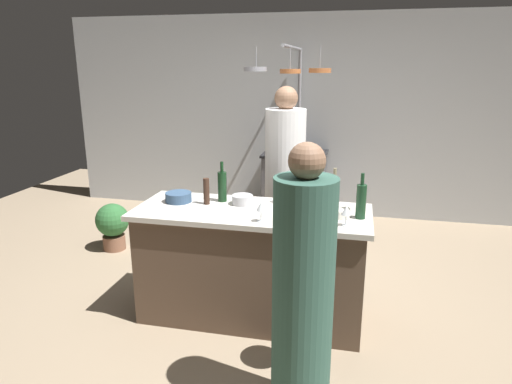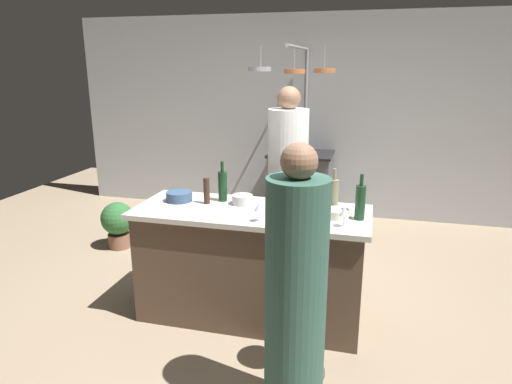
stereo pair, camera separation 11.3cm
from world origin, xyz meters
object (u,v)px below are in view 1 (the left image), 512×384
(wine_bottle_green, at_px, (361,201))
(mixing_bowl_steel, at_px, (242,200))
(wine_glass_near_right_guest, at_px, (261,207))
(pepper_mill, at_px, (206,191))
(wine_bottle_red, at_px, (222,186))
(guest_right, at_px, (303,297))
(stove_range, at_px, (295,186))
(wine_bottle_white, at_px, (334,194))
(mixing_bowl_ceramic, at_px, (338,213))
(wine_bottle_rose, at_px, (302,188))
(wine_glass_near_left_guest, at_px, (346,211))
(potted_plant, at_px, (113,224))
(mixing_bowl_blue, at_px, (179,197))
(chef, at_px, (285,188))
(wine_glass_by_chef, at_px, (279,190))
(wine_bottle_amber, at_px, (309,195))
(bar_stool_right, at_px, (310,322))

(wine_bottle_green, bearing_deg, mixing_bowl_steel, 170.84)
(wine_glass_near_right_guest, bearing_deg, pepper_mill, 148.21)
(wine_bottle_red, bearing_deg, guest_right, -55.24)
(stove_range, distance_m, wine_bottle_white, 2.47)
(wine_bottle_red, height_order, mixing_bowl_ceramic, wine_bottle_red)
(wine_bottle_rose, relative_size, mixing_bowl_steel, 1.94)
(wine_glass_near_right_guest, bearing_deg, wine_bottle_rose, 65.29)
(guest_right, xyz_separation_m, wine_glass_near_left_guest, (0.20, 0.77, 0.26))
(potted_plant, distance_m, wine_glass_near_left_guest, 2.87)
(mixing_bowl_blue, height_order, mixing_bowl_steel, mixing_bowl_blue)
(wine_glass_near_right_guest, relative_size, mixing_bowl_ceramic, 0.85)
(wine_bottle_white, xyz_separation_m, wine_bottle_green, (0.20, -0.15, 0.00))
(wine_bottle_white, relative_size, wine_glass_near_right_guest, 2.24)
(potted_plant, relative_size, mixing_bowl_ceramic, 3.02)
(wine_glass_near_right_guest, relative_size, wine_glass_near_left_guest, 1.00)
(guest_right, xyz_separation_m, mixing_bowl_steel, (-0.62, 1.10, 0.19))
(chef, bearing_deg, wine_glass_by_chef, -84.94)
(stove_range, bearing_deg, mixing_bowl_blue, -104.76)
(wine_bottle_amber, relative_size, wine_bottle_white, 0.98)
(wine_bottle_green, bearing_deg, wine_glass_by_chef, 158.39)
(stove_range, relative_size, mixing_bowl_blue, 4.24)
(pepper_mill, xyz_separation_m, wine_bottle_white, (0.99, 0.06, 0.02))
(wine_glass_by_chef, relative_size, wine_glass_near_right_guest, 1.00)
(wine_bottle_white, bearing_deg, pepper_mill, -176.27)
(potted_plant, height_order, wine_bottle_rose, wine_bottle_rose)
(stove_range, bearing_deg, chef, -86.01)
(wine_glass_near_right_guest, xyz_separation_m, wine_glass_near_left_guest, (0.59, 0.04, 0.00))
(chef, bearing_deg, mixing_bowl_steel, -104.62)
(pepper_mill, distance_m, wine_bottle_red, 0.15)
(potted_plant, xyz_separation_m, wine_bottle_rose, (2.15, -0.75, 0.73))
(wine_glass_by_chef, xyz_separation_m, wine_glass_near_right_guest, (-0.04, -0.48, 0.00))
(chef, distance_m, bar_stool_right, 1.67)
(bar_stool_right, bearing_deg, wine_bottle_white, 83.78)
(bar_stool_right, height_order, wine_bottle_green, wine_bottle_green)
(wine_bottle_white, bearing_deg, mixing_bowl_blue, -177.54)
(wine_bottle_red, bearing_deg, mixing_bowl_ceramic, -11.61)
(bar_stool_right, distance_m, mixing_bowl_steel, 1.13)
(chef, bearing_deg, wine_bottle_rose, -70.17)
(mixing_bowl_blue, bearing_deg, wine_bottle_green, -3.96)
(chef, height_order, mixing_bowl_blue, chef)
(wine_glass_near_left_guest, height_order, mixing_bowl_steel, wine_glass_near_left_guest)
(guest_right, xyz_separation_m, wine_bottle_white, (0.09, 1.11, 0.29))
(potted_plant, relative_size, wine_bottle_green, 1.56)
(guest_right, bearing_deg, wine_bottle_green, 72.90)
(bar_stool_right, distance_m, wine_bottle_green, 0.93)
(wine_bottle_green, height_order, mixing_bowl_blue, wine_bottle_green)
(guest_right, xyz_separation_m, wine_bottle_red, (-0.80, 1.15, 0.29))
(chef, relative_size, wine_bottle_red, 5.47)
(stove_range, relative_size, potted_plant, 1.71)
(wine_bottle_white, distance_m, wine_glass_by_chef, 0.45)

